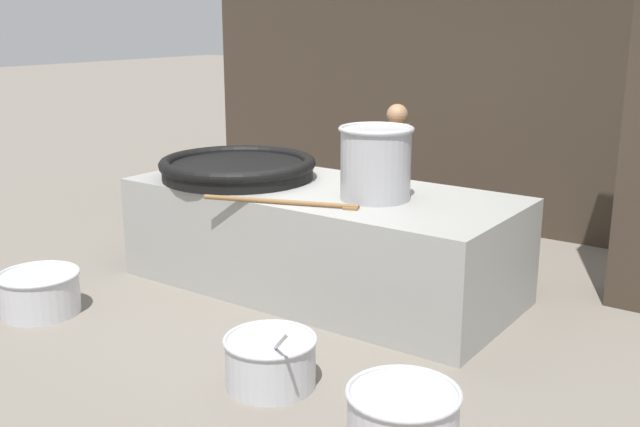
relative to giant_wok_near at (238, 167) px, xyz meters
The scene contains 10 objects.
ground_plane 1.37m from the giant_wok_near, ahead, with size 60.00×60.00×0.00m, color slate.
back_wall 3.17m from the giant_wok_near, 73.59° to the left, with size 7.27×0.24×3.42m, color #382D23.
hearth_platform 1.05m from the giant_wok_near, ahead, with size 3.53×1.54×0.94m.
giant_wok_near is the anchor object (origin of this frame).
stock_pot 1.50m from the giant_wok_near, ahead, with size 0.63×0.63×0.61m.
stirring_paddle 1.14m from the giant_wok_near, 28.40° to the right, with size 1.26×0.52×0.04m.
cook 1.68m from the giant_wok_near, 57.52° to the left, with size 0.44×0.62×1.57m.
prep_bowl_vegetables 2.50m from the giant_wok_near, 43.75° to the right, with size 0.73×0.65×0.60m.
prep_bowl_meat 2.06m from the giant_wok_near, 111.59° to the right, with size 0.68×0.68×0.36m.
prep_bowl_extra 3.45m from the giant_wok_near, 32.74° to the right, with size 0.67×0.67×0.39m.
Camera 1 is at (3.76, -5.29, 2.43)m, focal length 42.00 mm.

